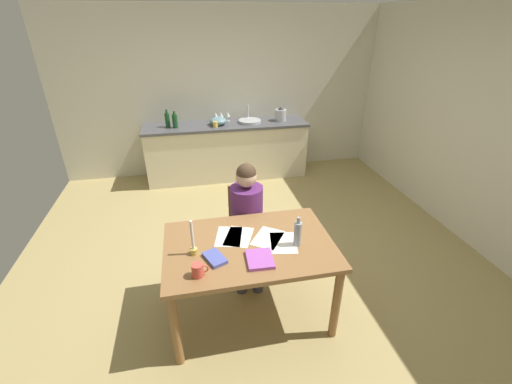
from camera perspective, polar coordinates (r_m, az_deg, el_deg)
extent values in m
cube|color=tan|center=(3.88, -0.36, -11.05)|extent=(5.20, 5.20, 0.04)
cube|color=beige|center=(5.72, -5.73, 16.29)|extent=(5.20, 0.12, 2.60)
cube|color=beige|center=(4.50, 34.54, 8.55)|extent=(0.12, 5.20, 2.60)
cube|color=beige|center=(5.61, -4.90, 6.84)|extent=(2.55, 0.60, 0.86)
cube|color=#4C4C51|center=(5.47, -5.09, 11.26)|extent=(2.59, 0.64, 0.04)
cube|color=olive|center=(2.80, -1.13, -9.13)|extent=(1.38, 0.93, 0.04)
cylinder|color=olive|center=(2.74, -13.46, -21.77)|extent=(0.07, 0.07, 0.71)
cylinder|color=olive|center=(2.92, 13.44, -17.93)|extent=(0.07, 0.07, 0.71)
cylinder|color=olive|center=(3.33, -13.37, -11.30)|extent=(0.07, 0.07, 0.71)
cylinder|color=olive|center=(3.48, 8.08, -8.84)|extent=(0.07, 0.07, 0.71)
cube|color=olive|center=(3.49, -1.59, -6.21)|extent=(0.45, 0.45, 0.04)
cube|color=olive|center=(3.53, -1.79, -1.71)|extent=(0.36, 0.07, 0.40)
cylinder|color=olive|center=(3.49, -4.22, -11.12)|extent=(0.04, 0.04, 0.46)
cylinder|color=olive|center=(3.50, 1.45, -10.87)|extent=(0.04, 0.04, 0.46)
cylinder|color=olive|center=(3.76, -4.30, -7.89)|extent=(0.04, 0.04, 0.46)
cylinder|color=olive|center=(3.77, 0.92, -7.67)|extent=(0.04, 0.04, 0.46)
cylinder|color=#592666|center=(3.34, -1.58, -3.05)|extent=(0.36, 0.36, 0.50)
sphere|color=#D8AD8C|center=(3.18, -1.66, 2.55)|extent=(0.20, 0.20, 0.20)
sphere|color=#473323|center=(3.16, -1.67, 3.21)|extent=(0.19, 0.19, 0.19)
cylinder|color=#383847|center=(3.32, -2.73, -8.49)|extent=(0.18, 0.39, 0.13)
cylinder|color=#383847|center=(3.31, -2.52, -13.57)|extent=(0.10, 0.10, 0.45)
cylinder|color=#383847|center=(3.33, 0.05, -8.37)|extent=(0.18, 0.39, 0.13)
cylinder|color=#383847|center=(3.32, 0.32, -13.44)|extent=(0.10, 0.10, 0.45)
cylinder|color=#D84C3F|center=(2.50, -9.89, -12.93)|extent=(0.08, 0.08, 0.10)
torus|color=#D84C3F|center=(2.49, -8.81, -12.74)|extent=(0.07, 0.01, 0.07)
cylinder|color=gold|center=(2.72, -10.49, -9.83)|extent=(0.06, 0.06, 0.05)
cylinder|color=white|center=(2.63, -10.78, -7.18)|extent=(0.02, 0.02, 0.26)
cube|color=#A54FB0|center=(2.62, 0.65, -11.32)|extent=(0.21, 0.25, 0.03)
cube|color=#4E58AD|center=(2.65, -7.00, -11.03)|extent=(0.19, 0.23, 0.03)
cube|color=white|center=(2.86, 2.03, -7.75)|extent=(0.34, 0.36, 0.00)
cube|color=white|center=(2.89, -4.62, -7.51)|extent=(0.27, 0.34, 0.00)
cube|color=white|center=(2.81, 4.66, -8.55)|extent=(0.26, 0.33, 0.00)
cube|color=white|center=(2.88, -2.95, -7.54)|extent=(0.30, 0.35, 0.00)
cylinder|color=#8C999E|center=(2.75, 7.06, -7.06)|extent=(0.06, 0.06, 0.21)
cylinder|color=#8C999E|center=(2.68, 7.22, -4.77)|extent=(0.03, 0.03, 0.05)
cylinder|color=#B2B7BC|center=(5.51, -1.07, 11.93)|extent=(0.36, 0.36, 0.04)
cylinder|color=silver|center=(5.64, -1.38, 13.33)|extent=(0.02, 0.02, 0.24)
cylinder|color=#194C23|center=(5.41, -14.78, 11.70)|extent=(0.07, 0.07, 0.21)
cylinder|color=#194C23|center=(5.38, -14.95, 13.06)|extent=(0.03, 0.03, 0.05)
cylinder|color=#194C23|center=(5.35, -13.57, 11.59)|extent=(0.08, 0.08, 0.20)
cylinder|color=#194C23|center=(5.31, -13.72, 12.89)|extent=(0.04, 0.04, 0.05)
ellipsoid|color=#668C99|center=(5.40, -6.45, 11.87)|extent=(0.26, 0.26, 0.12)
cylinder|color=#B7BABF|center=(5.60, 4.20, 12.87)|extent=(0.18, 0.18, 0.18)
cone|color=#262628|center=(5.58, 4.24, 13.96)|extent=(0.11, 0.11, 0.04)
cylinder|color=silver|center=(5.61, -4.76, 11.93)|extent=(0.06, 0.06, 0.00)
cylinder|color=silver|center=(5.60, -4.78, 12.30)|extent=(0.01, 0.01, 0.07)
cone|color=silver|center=(5.58, -4.81, 13.04)|extent=(0.07, 0.07, 0.08)
cylinder|color=silver|center=(5.60, -5.89, 11.85)|extent=(0.06, 0.06, 0.00)
cylinder|color=silver|center=(5.59, -5.91, 12.21)|extent=(0.01, 0.01, 0.07)
cone|color=silver|center=(5.57, -5.95, 12.96)|extent=(0.07, 0.07, 0.08)
cylinder|color=silver|center=(5.59, -6.79, 11.78)|extent=(0.06, 0.06, 0.00)
cylinder|color=silver|center=(5.58, -6.81, 12.15)|extent=(0.01, 0.01, 0.07)
cone|color=silver|center=(5.56, -6.86, 12.89)|extent=(0.07, 0.07, 0.08)
cylinder|color=#F2CC4C|center=(5.29, -6.92, 11.33)|extent=(0.07, 0.07, 0.09)
torus|color=#F2CC4C|center=(5.29, -6.46, 11.41)|extent=(0.06, 0.01, 0.06)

